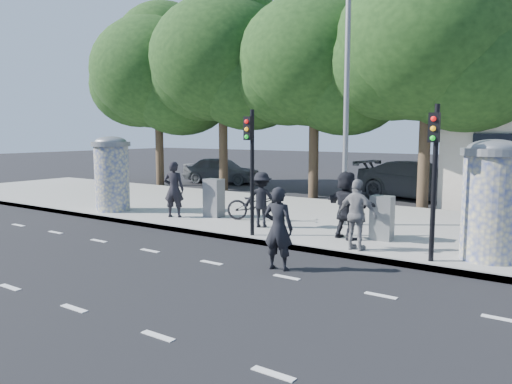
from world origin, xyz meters
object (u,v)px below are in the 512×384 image
Objects in this scene: traffic_pole_near at (251,159)px; car_left at (221,170)px; traffic_pole_far at (434,166)px; ped_d at (262,200)px; man_road at (278,228)px; ped_f at (346,205)px; car_right at (419,180)px; ped_e at (357,215)px; ad_column_right at (491,197)px; cabinet_right at (382,218)px; bicycle at (257,205)px; ped_b at (174,189)px; street_lamp at (346,69)px; cabinet_left at (214,198)px; ad_column_left at (112,172)px.

traffic_pole_near is 15.59m from car_left.
traffic_pole_far is 5.53m from ped_d.
man_road is 18.43m from car_left.
car_right is at bearing -62.44° from ped_f.
man_road is (-0.91, -2.06, -0.10)m from ped_e.
ad_column_right is 11.31m from car_right.
cabinet_right is at bearing -139.09° from car_left.
bicycle is (-3.34, 4.00, -0.25)m from man_road.
ped_b is 3.36m from ped_d.
street_lamp reaches higher than cabinet_left.
ped_e reaches higher than bicycle.
ped_d is at bearing -148.74° from car_left.
traffic_pole_far is 0.60× the size of car_right.
ad_column_right is 1.62× the size of ped_d.
street_lamp is 6.24m from man_road.
cabinet_right is (0.07, 1.44, -0.27)m from ped_e.
car_right is at bearing 114.35° from ad_column_right.
car_left is at bearing -82.77° from ped_b.
ped_e is at bearing -17.06° from cabinet_left.
ad_column_right is at bearing 8.89° from traffic_pole_near.
ad_column_left is 6.67m from traffic_pole_near.
ad_column_left is 0.59× the size of car_left.
ped_d is 0.91× the size of ped_f.
traffic_pole_near reaches higher than ped_b.
ped_e is (9.64, -0.63, -0.53)m from ad_column_left.
cabinet_right is at bearing -131.73° from ped_f.
ped_e is 0.38× the size of car_left.
ped_b is at bearing -20.47° from ped_d.
ped_d is 1.30× the size of cabinet_left.
ped_b reaches higher than bicycle.
bicycle is at bearing 161.47° from traffic_pole_far.
car_right is (11.49, -0.38, 0.07)m from car_left.
ad_column_right is 19.37m from car_left.
traffic_pole_near is 2.94× the size of cabinet_right.
ped_e is at bearing -121.77° from man_road.
car_left is (-9.14, 9.56, 0.11)m from bicycle.
ad_column_left is 12.40m from ad_column_right.
ped_b reaches higher than ped_e.
man_road is at bearing -165.85° from bicycle.
ped_d is (3.35, 0.22, -0.11)m from ped_b.
ped_d is 0.37× the size of car_left.
ad_column_right reaches higher than car_right.
ped_b is 2.83m from bicycle.
ped_d is 1.16m from bicycle.
traffic_pole_far is 2.69× the size of cabinet_left.
ped_e is at bearing -3.73° from ad_column_left.
ped_e is 0.94× the size of man_road.
cabinet_right is at bearing -122.34° from bicycle.
street_lamp is 5.89m from cabinet_left.
ad_column_right is at bearing -146.42° from car_right.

